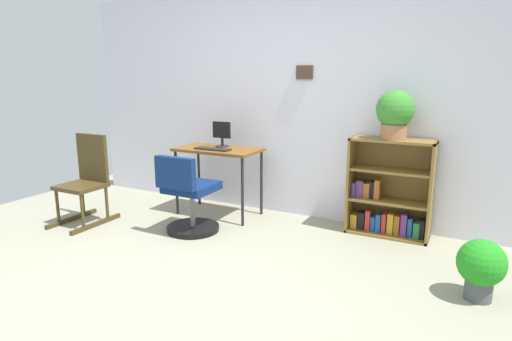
{
  "coord_description": "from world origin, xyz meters",
  "views": [
    {
      "loc": [
        1.9,
        -2.22,
        1.53
      ],
      "look_at": [
        0.14,
        1.18,
        0.68
      ],
      "focal_mm": 30.46,
      "sensor_mm": 36.0,
      "label": 1
    }
  ],
  "objects": [
    {
      "name": "ground_plane",
      "position": [
        0.0,
        0.0,
        0.0
      ],
      "size": [
        6.24,
        6.24,
        0.0
      ],
      "primitive_type": "plane",
      "color": "gray"
    },
    {
      "name": "potted_plant_on_shelf",
      "position": [
        1.19,
        1.9,
        1.19
      ],
      "size": [
        0.35,
        0.35,
        0.45
      ],
      "color": "#9E6642",
      "rests_on": "bookshelf_low"
    },
    {
      "name": "keyboard",
      "position": [
        -0.6,
        1.59,
        0.76
      ],
      "size": [
        0.4,
        0.12,
        0.02
      ],
      "primitive_type": "cube",
      "color": "black",
      "rests_on": "desk"
    },
    {
      "name": "potted_plant_floor",
      "position": [
        2.0,
        0.93,
        0.25
      ],
      "size": [
        0.32,
        0.32,
        0.43
      ],
      "color": "#474C51",
      "rests_on": "ground_plane"
    },
    {
      "name": "rocking_chair",
      "position": [
        -1.7,
        0.87,
        0.46
      ],
      "size": [
        0.42,
        0.64,
        0.92
      ],
      "color": "#423318",
      "rests_on": "ground_plane"
    },
    {
      "name": "bookshelf_low",
      "position": [
        1.18,
        1.95,
        0.41
      ],
      "size": [
        0.77,
        0.3,
        0.94
      ],
      "color": "brown",
      "rests_on": "ground_plane"
    },
    {
      "name": "office_chair",
      "position": [
        -0.56,
        1.08,
        0.34
      ],
      "size": [
        0.52,
        0.55,
        0.79
      ],
      "color": "black",
      "rests_on": "ground_plane"
    },
    {
      "name": "wall_back",
      "position": [
        0.0,
        2.15,
        1.21
      ],
      "size": [
        5.2,
        0.12,
        2.42
      ],
      "color": "silver",
      "rests_on": "ground_plane"
    },
    {
      "name": "desk",
      "position": [
        -0.6,
        1.71,
        0.67
      ],
      "size": [
        0.91,
        0.51,
        0.75
      ],
      "color": "brown",
      "rests_on": "ground_plane"
    },
    {
      "name": "monitor",
      "position": [
        -0.61,
        1.81,
        0.89
      ],
      "size": [
        0.22,
        0.15,
        0.28
      ],
      "color": "#262628",
      "rests_on": "desk"
    }
  ]
}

